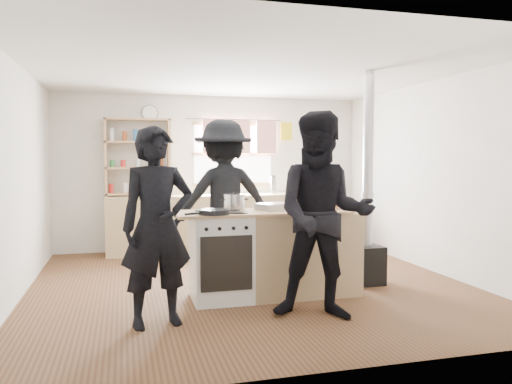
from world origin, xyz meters
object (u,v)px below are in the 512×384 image
thermos (273,185)px  person_far (224,199)px  cooking_island (275,253)px  roast_tray (275,206)px  flue_heater (367,229)px  stockpot_stove (234,202)px  person_near_right (323,216)px  bread_board (343,204)px  stockpot_counter (311,200)px  skillet_greens (214,211)px  person_near_left (157,227)px

thermos → person_far: person_far is taller
thermos → cooking_island: 2.95m
roast_tray → flue_heater: bearing=6.8°
stockpot_stove → person_near_right: bearing=-59.7°
stockpot_stove → bread_board: 1.21m
person_far → stockpot_stove: bearing=83.5°
stockpot_counter → person_near_right: size_ratio=0.15×
skillet_greens → person_near_right: person_near_right is taller
flue_heater → person_near_left: size_ratio=1.41×
skillet_greens → bread_board: 1.49m
thermos → flue_heater: 2.61m
stockpot_counter → flue_heater: size_ratio=0.12×
flue_heater → person_near_left: (-2.49, -0.86, 0.23)m
stockpot_counter → person_near_left: (-1.75, -0.76, -0.14)m
skillet_greens → stockpot_counter: size_ratio=1.48×
cooking_island → roast_tray: (0.02, 0.07, 0.50)m
skillet_greens → stockpot_counter: bearing=14.5°
flue_heater → bread_board: bearing=-151.5°
stockpot_counter → person_far: (-0.82, 0.87, -0.05)m
person_near_left → stockpot_stove: bearing=31.9°
roast_tray → person_near_right: (0.19, -0.91, -0.01)m
person_near_right → person_far: 1.91m
cooking_island → stockpot_counter: 0.74m
person_near_left → flue_heater: bearing=6.9°
thermos → roast_tray: 2.81m
cooking_island → person_far: bearing=110.3°
person_near_left → skillet_greens: bearing=25.7°
skillet_greens → person_far: bearing=74.2°
cooking_island → stockpot_counter: (0.46, 0.11, 0.56)m
roast_tray → person_near_left: size_ratio=0.25×
cooking_island → person_near_left: (-1.29, -0.64, 0.42)m
skillet_greens → person_far: (0.33, 1.17, 0.02)m
roast_tray → flue_heater: size_ratio=0.18×
skillet_greens → person_near_left: size_ratio=0.24×
person_far → skillet_greens: bearing=70.4°
skillet_greens → person_near_left: (-0.59, -0.46, -0.07)m
thermos → flue_heater: bearing=-81.5°
skillet_greens → stockpot_stove: bearing=53.4°
skillet_greens → thermos: bearing=62.8°
skillet_greens → roast_tray: bearing=19.9°
stockpot_counter → person_far: person_far is taller
stockpot_counter → person_near_left: size_ratio=0.16×
stockpot_counter → roast_tray: bearing=-174.9°
bread_board → person_near_right: size_ratio=0.16×
thermos → stockpot_stove: bearing=-115.6°
roast_tray → bread_board: bread_board is taller
cooking_island → person_near_right: (0.21, -0.83, 0.50)m
roast_tray → flue_heater: 1.23m
stockpot_stove → bread_board: stockpot_stove is taller
cooking_island → stockpot_counter: size_ratio=6.76×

